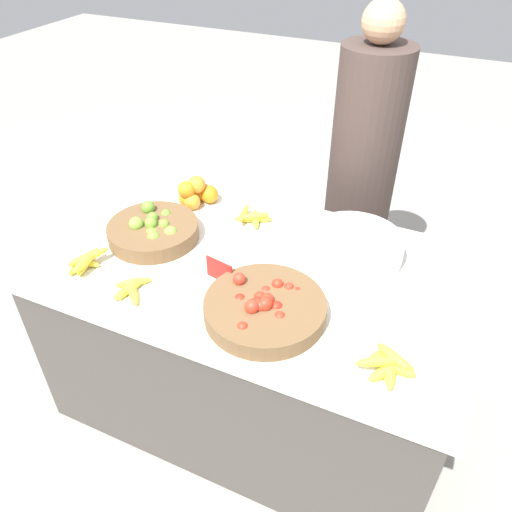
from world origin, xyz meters
name	(u,v)px	position (x,y,z in m)	size (l,w,h in m)	color
ground_plane	(256,393)	(0.00, 0.00, 0.00)	(12.00, 12.00, 0.00)	#A39E93
market_table	(256,337)	(0.00, 0.00, 0.38)	(1.58, 0.96, 0.75)	#4C4742
lime_bowl	(153,230)	(-0.45, 0.00, 0.79)	(0.36, 0.36, 0.11)	brown
tomato_basket	(265,308)	(0.13, -0.22, 0.78)	(0.40, 0.40, 0.10)	brown
orange_pile	(198,193)	(-0.42, 0.31, 0.80)	(0.16, 0.17, 0.13)	orange
metal_bowl	(354,247)	(0.31, 0.21, 0.80)	(0.37, 0.37, 0.09)	silver
price_sign	(220,271)	(-0.09, -0.12, 0.80)	(0.11, 0.03, 0.09)	red
banana_bunch_middle_left	(390,365)	(0.56, -0.28, 0.78)	(0.18, 0.15, 0.06)	yellow
banana_bunch_front_left	(253,217)	(-0.14, 0.27, 0.77)	(0.16, 0.15, 0.05)	yellow
banana_bunch_front_center	(85,261)	(-0.57, -0.26, 0.78)	(0.13, 0.18, 0.06)	yellow
banana_bunch_middle_right	(131,288)	(-0.34, -0.31, 0.77)	(0.15, 0.16, 0.03)	yellow
vendor_person	(360,183)	(0.17, 0.86, 0.71)	(0.32, 0.32, 1.53)	#473833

